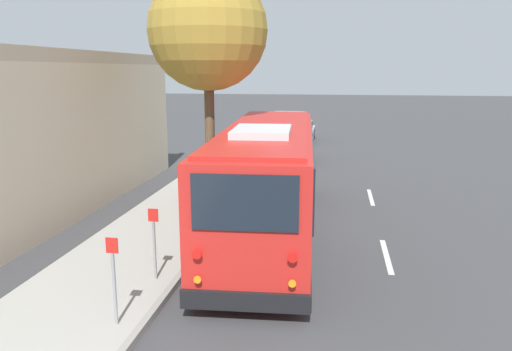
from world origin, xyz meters
The scene contains 12 objects.
ground_plane centered at (0.00, 0.00, 0.00)m, with size 160.00×160.00×0.00m, color #3D3D3F.
sidewalk_slab centered at (0.00, 3.57, 0.07)m, with size 80.00×3.09×0.15m, color #A3A099.
curb_strip centered at (0.00, 1.95, 0.07)m, with size 80.00×0.14×0.15m, color gray.
shuttle_bus centered at (-0.92, 0.48, 1.73)m, with size 11.06×3.21×3.24m.
parked_sedan_maroon centered at (10.86, 0.90, 0.59)m, with size 4.36×1.78×1.27m.
parked_sedan_silver centered at (18.01, 0.79, 0.61)m, with size 4.60×1.70×1.31m.
street_tree centered at (1.71, 2.79, 6.11)m, with size 3.89×3.89×8.24m.
sign_post_near centered at (-6.96, 2.39, 0.99)m, with size 0.06×0.22×1.63m.
sign_post_far centered at (-4.95, 2.39, 0.97)m, with size 0.06×0.22×1.58m.
fire_hydrant centered at (6.99, 2.54, 0.55)m, with size 0.22×0.22×0.81m.
lane_stripe_mid centered at (-2.38, -2.76, 0.00)m, with size 2.40×0.14×0.01m, color silver.
lane_stripe_ahead centered at (3.62, -2.76, 0.00)m, with size 2.40×0.14×0.01m, color silver.
Camera 1 is at (-14.65, -1.35, 4.62)m, focal length 35.00 mm.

